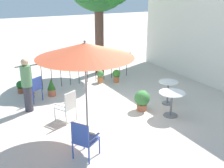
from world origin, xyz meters
TOP-DOWN VIEW (x-y plane):
  - ground_plane at (0.00, 0.00)m, footprint 60.00×60.00m
  - terrace_railing at (-3.07, 0.00)m, footprint 0.03×4.82m
  - patio_umbrella_0 at (1.06, -1.42)m, footprint 2.29×2.29m
  - cafe_table_0 at (0.99, 1.33)m, footprint 0.77×0.77m
  - cafe_table_1 at (0.22, 1.83)m, footprint 0.63×0.63m
  - patio_chair_0 at (1.79, -1.82)m, footprint 0.66×0.67m
  - patio_chair_1 at (-2.04, -2.00)m, footprint 0.62×0.62m
  - patio_chair_2 at (-0.12, -1.52)m, footprint 0.63×0.63m
  - potted_plant_0 at (-2.78, 0.80)m, footprint 0.29×0.29m
  - potted_plant_1 at (-2.29, -1.36)m, footprint 0.29×0.29m
  - potted_plant_2 at (-3.09, -2.28)m, footprint 0.29×0.29m
  - potted_plant_3 at (-2.86, -1.96)m, footprint 0.25×0.25m
  - potted_plant_4 at (-2.51, 1.40)m, footprint 0.31×0.31m
  - potted_plant_5 at (0.24, 0.79)m, footprint 0.49×0.49m
  - standing_person at (-1.39, -2.35)m, footprint 0.44×0.44m

SIDE VIEW (x-z plane):
  - ground_plane at x=0.00m, z-range 0.00..0.00m
  - potted_plant_2 at x=-3.09m, z-range 0.02..0.49m
  - potted_plant_3 at x=-2.86m, z-range 0.00..0.56m
  - potted_plant_0 at x=-2.78m, z-range 0.03..0.55m
  - potted_plant_4 at x=-2.51m, z-range 0.03..0.56m
  - potted_plant_1 at x=-2.29m, z-range 0.00..0.64m
  - potted_plant_5 at x=0.24m, z-range 0.03..0.69m
  - patio_chair_0 at x=1.79m, z-range 0.05..0.98m
  - patio_chair_2 at x=-0.12m, z-range 0.05..0.98m
  - patio_chair_1 at x=-2.04m, z-range 0.08..0.96m
  - cafe_table_0 at x=0.99m, z-range 0.15..0.91m
  - cafe_table_1 at x=0.22m, z-range 0.15..0.93m
  - terrace_railing at x=-3.07m, z-range 0.18..1.19m
  - standing_person at x=-1.39m, z-range 0.03..1.71m
  - patio_umbrella_0 at x=1.06m, z-range 1.02..3.57m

